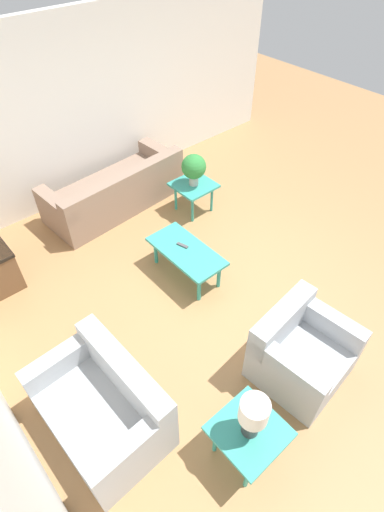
% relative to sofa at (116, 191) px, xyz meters
% --- Properties ---
extents(ground_plane, '(14.00, 14.00, 0.00)m').
position_rel_sofa_xyz_m(ground_plane, '(-2.32, -0.28, -0.28)').
color(ground_plane, '#A87A4C').
extents(wall_right, '(0.12, 7.20, 2.70)m').
position_rel_sofa_xyz_m(wall_right, '(0.74, -0.28, 1.07)').
color(wall_right, white).
rests_on(wall_right, ground_plane).
extents(sofa, '(1.05, 2.25, 0.74)m').
position_rel_sofa_xyz_m(sofa, '(0.00, 0.00, 0.00)').
color(sofa, gray).
rests_on(sofa, ground_plane).
extents(armchair, '(0.92, 0.98, 0.82)m').
position_rel_sofa_xyz_m(armchair, '(-3.75, 0.19, 0.05)').
color(armchair, '#A8ADB2').
rests_on(armchair, ground_plane).
extents(loveseat, '(1.29, 0.88, 0.82)m').
position_rel_sofa_xyz_m(loveseat, '(-2.92, 2.04, 0.04)').
color(loveseat, '#A8ADB2').
rests_on(loveseat, ground_plane).
extents(coffee_table, '(1.07, 0.52, 0.44)m').
position_rel_sofa_xyz_m(coffee_table, '(-1.88, 0.14, 0.10)').
color(coffee_table, teal).
rests_on(coffee_table, ground_plane).
extents(side_table_plant, '(0.59, 0.59, 0.49)m').
position_rel_sofa_xyz_m(side_table_plant, '(-0.88, -0.86, 0.14)').
color(side_table_plant, teal).
rests_on(side_table_plant, ground_plane).
extents(side_table_lamp, '(0.59, 0.59, 0.49)m').
position_rel_sofa_xyz_m(side_table_lamp, '(-3.99, 1.23, 0.14)').
color(side_table_lamp, teal).
rests_on(side_table_lamp, ground_plane).
extents(potted_plant, '(0.37, 0.37, 0.49)m').
position_rel_sofa_xyz_m(potted_plant, '(-0.88, -0.86, 0.50)').
color(potted_plant, '#B2ADA3').
rests_on(potted_plant, side_table_plant).
extents(table_lamp, '(0.25, 0.25, 0.48)m').
position_rel_sofa_xyz_m(table_lamp, '(-3.99, 1.23, 0.51)').
color(table_lamp, '#333333').
rests_on(table_lamp, side_table_lamp).
extents(remote_control, '(0.16, 0.08, 0.02)m').
position_rel_sofa_xyz_m(remote_control, '(-1.79, 0.13, 0.17)').
color(remote_control, '#4C4C51').
rests_on(remote_control, coffee_table).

